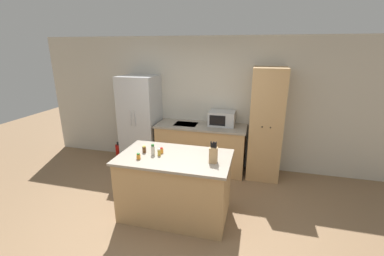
{
  "coord_description": "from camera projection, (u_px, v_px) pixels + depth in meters",
  "views": [
    {
      "loc": [
        1.01,
        -2.7,
        2.39
      ],
      "look_at": [
        -0.06,
        1.4,
        1.05
      ],
      "focal_mm": 24.0,
      "sensor_mm": 36.0,
      "label": 1
    }
  ],
  "objects": [
    {
      "name": "ground_plane",
      "position": [
        170.0,
        233.0,
        3.46
      ],
      "size": [
        14.0,
        14.0,
        0.0
      ],
      "primitive_type": "plane",
      "color": "#846647"
    },
    {
      "name": "wall_back",
      "position": [
        206.0,
        103.0,
        5.21
      ],
      "size": [
        7.2,
        0.06,
        2.6
      ],
      "color": "beige",
      "rests_on": "ground_plane"
    },
    {
      "name": "refrigerator",
      "position": [
        141.0,
        121.0,
        5.31
      ],
      "size": [
        0.72,
        0.68,
        1.86
      ],
      "color": "#B7BABC",
      "rests_on": "ground_plane"
    },
    {
      "name": "back_counter",
      "position": [
        201.0,
        147.0,
        5.15
      ],
      "size": [
        1.76,
        0.67,
        0.93
      ],
      "color": "tan",
      "rests_on": "ground_plane"
    },
    {
      "name": "pantry_cabinet",
      "position": [
        266.0,
        125.0,
        4.71
      ],
      "size": [
        0.58,
        0.62,
        2.06
      ],
      "color": "tan",
      "rests_on": "ground_plane"
    },
    {
      "name": "kitchen_island",
      "position": [
        175.0,
        185.0,
        3.73
      ],
      "size": [
        1.57,
        0.91,
        0.93
      ],
      "color": "tan",
      "rests_on": "ground_plane"
    },
    {
      "name": "microwave",
      "position": [
        222.0,
        118.0,
        4.98
      ],
      "size": [
        0.5,
        0.38,
        0.28
      ],
      "color": "#B2B5B7",
      "rests_on": "back_counter"
    },
    {
      "name": "knife_block",
      "position": [
        213.0,
        155.0,
        3.35
      ],
      "size": [
        0.1,
        0.09,
        0.3
      ],
      "color": "tan",
      "rests_on": "kitchen_island"
    },
    {
      "name": "spice_bottle_tall_dark",
      "position": [
        159.0,
        152.0,
        3.59
      ],
      "size": [
        0.04,
        0.04,
        0.1
      ],
      "color": "gold",
      "rests_on": "kitchen_island"
    },
    {
      "name": "spice_bottle_short_red",
      "position": [
        138.0,
        156.0,
        3.48
      ],
      "size": [
        0.06,
        0.06,
        0.08
      ],
      "color": "orange",
      "rests_on": "kitchen_island"
    },
    {
      "name": "spice_bottle_amber_oil",
      "position": [
        161.0,
        150.0,
        3.68
      ],
      "size": [
        0.06,
        0.06,
        0.08
      ],
      "color": "orange",
      "rests_on": "kitchen_island"
    },
    {
      "name": "spice_bottle_green_herb",
      "position": [
        144.0,
        149.0,
        3.7
      ],
      "size": [
        0.05,
        0.05,
        0.1
      ],
      "color": "#563319",
      "rests_on": "kitchen_island"
    },
    {
      "name": "spice_bottle_pale_salt",
      "position": [
        153.0,
        150.0,
        3.6
      ],
      "size": [
        0.05,
        0.05,
        0.16
      ],
      "color": "beige",
      "rests_on": "kitchen_island"
    },
    {
      "name": "fire_extinguisher",
      "position": [
        119.0,
        152.0,
        5.63
      ],
      "size": [
        0.12,
        0.12,
        0.42
      ],
      "color": "red",
      "rests_on": "ground_plane"
    }
  ]
}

